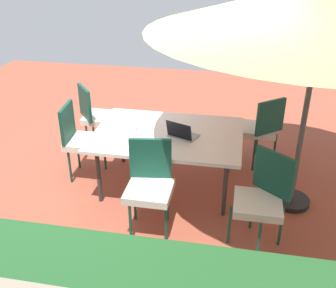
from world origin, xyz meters
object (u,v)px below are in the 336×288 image
chair_southwest (261,127)px  chair_east (81,138)px  cup (134,129)px  patio_umbrella (323,7)px  chair_northwest (262,196)px  chair_north (150,183)px  dining_table (168,137)px  laptop (182,134)px  chair_southeast (96,114)px

chair_southwest → chair_east: 2.36m
cup → patio_umbrella: bearing=178.4°
chair_northwest → chair_east: (2.22, -0.89, 0.00)m
patio_umbrella → cup: size_ratio=40.36×
chair_north → cup: size_ratio=11.69×
dining_table → chair_east: bearing=-1.7°
patio_umbrella → chair_north: bearing=25.4°
chair_northwest → laptop: (0.92, -0.77, 0.23)m
chair_southwest → cup: bearing=-11.0°
chair_southwest → laptop: (0.93, 0.86, 0.23)m
patio_umbrella → laptop: (1.31, -0.01, -1.43)m
chair_southwest → chair_southeast: (2.30, -0.00, 0.00)m
laptop → cup: bearing=18.2°
chair_southwest → patio_umbrella: bearing=73.7°
dining_table → laptop: (-0.18, 0.08, 0.09)m
patio_umbrella → chair_southeast: 3.27m
chair_north → chair_southeast: size_ratio=1.00×
patio_umbrella → chair_north: size_ratio=3.45×
laptop → chair_northwest: bearing=161.8°
chair_southeast → cup: (-0.79, 0.83, 0.22)m
patio_umbrella → chair_southeast: patio_umbrella is taller
chair_northwest → patio_umbrella: bearing=100.3°
chair_north → chair_southeast: bearing=117.8°
chair_southwest → cup: (1.51, 0.82, 0.22)m
chair_east → cup: bearing=-101.7°
chair_southwest → laptop: 1.29m
dining_table → chair_northwest: chair_northwest is taller
patio_umbrella → chair_east: (2.62, -0.13, -1.66)m
chair_southwest → chair_east: (2.24, 0.74, 0.00)m
patio_umbrella → chair_north: (1.53, 0.72, -1.66)m
chair_north → chair_northwest: bearing=-9.7°
chair_north → chair_northwest: 1.13m
chair_southwest → chair_northwest: 1.63m
dining_table → laptop: size_ratio=4.50×
dining_table → chair_east: (1.13, -0.03, -0.13)m
chair_northwest → cup: 1.71m
dining_table → chair_northwest: bearing=142.0°
dining_table → chair_southeast: chair_southeast is taller
dining_table → chair_southwest: bearing=-145.1°
chair_southeast → laptop: size_ratio=2.52×
chair_southeast → chair_east: (-0.06, 0.75, 0.00)m
patio_umbrella → laptop: bearing=-0.6°
dining_table → chair_southeast: size_ratio=1.78×
chair_north → laptop: chair_north is taller
chair_east → laptop: chair_east is taller
chair_southeast → laptop: chair_southeast is taller
chair_southwest → cup: size_ratio=11.69×
chair_northwest → chair_east: 2.39m
chair_southwest → chair_north: bearing=14.7°
patio_umbrella → laptop: size_ratio=8.71×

